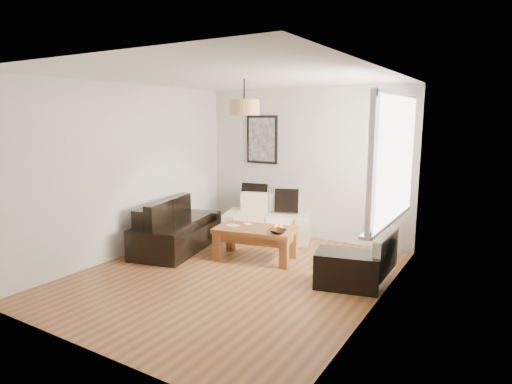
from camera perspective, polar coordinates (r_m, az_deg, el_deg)
The scene contains 21 objects.
floor at distance 5.92m, azimuth -3.06°, elevation -10.94°, with size 4.50×4.50×0.00m, color brown.
ceiling at distance 5.55m, azimuth -3.32°, elevation 15.02°, with size 3.80×4.50×0.00m, color white, non-canonical shape.
wall_back at distance 7.54m, azimuth 6.51°, elevation 3.73°, with size 3.80×0.04×2.60m, color silver, non-canonical shape.
wall_front at distance 3.97m, azimuth -21.83°, elevation -2.53°, with size 3.80×0.04×2.60m, color silver, non-canonical shape.
wall_left at distance 6.83m, azimuth -16.49°, elevation 2.75°, with size 0.04×4.50×2.60m, color silver, non-canonical shape.
wall_right at distance 4.79m, azimuth 15.94°, elevation -0.14°, with size 0.04×4.50×2.60m, color silver, non-canonical shape.
window_bay at distance 5.53m, azimuth 17.89°, elevation 4.20°, with size 0.14×1.90×1.60m, color white, non-canonical shape.
radiator at distance 5.78m, azimuth 16.86°, elevation -7.88°, with size 0.10×0.90×0.52m, color white.
poster at distance 7.87m, azimuth 0.81°, elevation 6.97°, with size 0.62×0.04×0.87m, color black, non-canonical shape.
pendant_shade at distance 5.78m, azimuth -1.57°, elevation 11.15°, with size 0.40×0.40×0.20m, color tan.
loveseat_cream at distance 7.49m, azimuth 1.61°, elevation -3.52°, with size 1.46×0.80×0.73m, color beige, non-canonical shape.
sofa_leather at distance 7.04m, azimuth -10.41°, elevation -4.56°, with size 1.69×0.82×0.73m, color black, non-canonical shape.
coffee_table at distance 6.46m, azimuth -0.05°, elevation -6.84°, with size 1.18×0.64×0.48m, color brown, non-canonical shape.
ottoman at distance 5.57m, azimuth 12.02°, elevation -10.04°, with size 0.78×0.50×0.45m, color black.
cushion_left at distance 7.77m, azimuth -0.29°, elevation -0.51°, with size 0.45×0.14×0.45m, color black.
cushion_right at distance 7.45m, azimuth 4.09°, elevation -1.14°, with size 0.41×0.13×0.41m, color black.
fruit_bowl at distance 6.09m, azimuth 3.01°, elevation -5.27°, with size 0.23×0.23×0.06m, color black.
orange_a at distance 6.24m, azimuth 2.51°, elevation -4.77°, with size 0.07×0.07×0.07m, color #FF5915.
orange_b at distance 6.30m, azimuth 3.22°, elevation -4.63°, with size 0.07×0.07×0.07m, color orange.
orange_c at distance 6.34m, azimuth 2.66°, elevation -4.54°, with size 0.07×0.07×0.07m, color orange.
papers at distance 6.54m, azimuth -3.12°, elevation -4.43°, with size 0.19×0.13×0.01m, color silver.
Camera 1 is at (3.12, -4.56, 2.11)m, focal length 30.14 mm.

